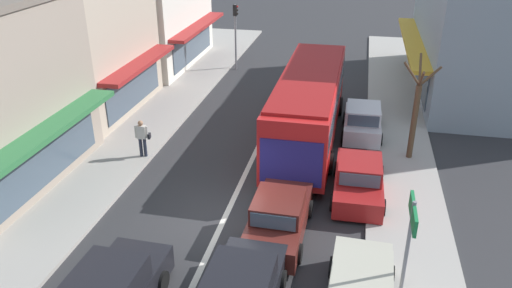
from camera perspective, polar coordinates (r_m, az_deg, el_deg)
The scene contains 15 objects.
ground_plane at distance 17.38m, azimuth -3.77°, elevation -8.79°, with size 140.00×140.00×0.00m, color #2D2D30.
lane_centre_line at distance 20.69m, azimuth -0.86°, elevation -2.66°, with size 0.20×28.00×0.01m, color silver.
sidewalk_left at distance 24.56m, azimuth -15.49°, elevation 1.28°, with size 5.20×44.00×0.14m, color #A39E96.
kerb_right at distance 22.15m, azimuth 16.17°, elevation -1.58°, with size 2.80×44.00×0.12m, color #A39E96.
shopfront_mid_block at distance 27.05m, azimuth -20.70°, elevation 12.31°, with size 7.44×7.55×8.65m.
shopfront_far_end at distance 34.71m, azimuth -13.02°, elevation 15.31°, with size 7.91×9.32×7.95m.
building_right_far at distance 31.22m, azimuth 26.10°, elevation 12.85°, with size 8.93×13.56×8.51m.
city_bus at distance 22.50m, azimuth 6.08°, elevation 4.84°, with size 2.80×10.87×3.23m.
sedan_adjacent_lane_lead at distance 16.35m, azimuth 2.59°, elevation -8.42°, with size 1.95×4.23×1.47m.
parked_sedan_kerb_second at distance 18.86m, azimuth 11.65°, elevation -3.96°, with size 1.94×4.22×1.47m.
parked_hatchback_kerb_third at distance 23.79m, azimuth 12.06°, elevation 2.54°, with size 1.85×3.72×1.54m.
traffic_light_downstreet at distance 32.69m, azimuth -2.36°, elevation 13.32°, with size 0.33×0.24×4.20m.
directional_road_sign at distance 12.69m, azimuth 17.15°, elevation -9.89°, with size 0.10×1.40×3.60m.
street_tree_right at distance 21.48m, azimuth 17.72°, elevation 3.27°, with size 1.49×1.78×4.40m.
pedestrian_with_handbag_near at distance 21.44m, azimuth -12.88°, elevation 0.87°, with size 0.65×0.33×1.63m.
Camera 1 is at (4.03, -13.77, 9.81)m, focal length 35.00 mm.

